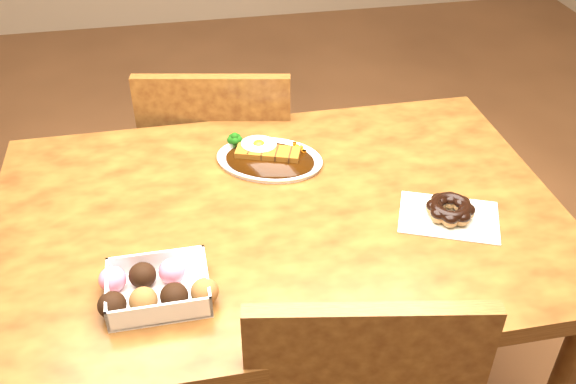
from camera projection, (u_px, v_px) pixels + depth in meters
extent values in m
cube|color=#47200E|center=(278.00, 218.00, 1.37)|extent=(1.20, 0.80, 0.04)
cylinder|color=#47200E|center=(66.00, 271.00, 1.77)|extent=(0.06, 0.06, 0.71)
cylinder|color=#47200E|center=(435.00, 224.00, 1.94)|extent=(0.06, 0.06, 0.71)
cube|color=#47200E|center=(226.00, 177.00, 2.01)|extent=(0.49, 0.49, 0.04)
cylinder|color=#47200E|center=(281.00, 201.00, 2.28)|extent=(0.04, 0.04, 0.41)
cylinder|color=#47200E|center=(186.00, 201.00, 2.28)|extent=(0.04, 0.04, 0.41)
cylinder|color=#47200E|center=(280.00, 267.00, 2.01)|extent=(0.04, 0.04, 0.41)
cylinder|color=#47200E|center=(172.00, 267.00, 2.01)|extent=(0.04, 0.04, 0.41)
cube|color=#47200E|center=(215.00, 144.00, 1.71)|extent=(0.40, 0.11, 0.40)
ellipsoid|color=white|center=(269.00, 160.00, 1.50)|extent=(0.29, 0.26, 0.01)
ellipsoid|color=black|center=(270.00, 160.00, 1.48)|extent=(0.25, 0.22, 0.01)
cube|color=#6B380C|center=(268.00, 153.00, 1.49)|extent=(0.16, 0.10, 0.02)
ellipsoid|color=white|center=(259.00, 144.00, 1.51)|extent=(0.11, 0.10, 0.01)
ellipsoid|color=#FFB214|center=(259.00, 144.00, 1.50)|extent=(0.03, 0.03, 0.02)
cube|color=white|center=(158.00, 287.00, 1.14)|extent=(0.18, 0.14, 0.05)
ellipsoid|color=black|center=(112.00, 305.00, 1.10)|extent=(0.05, 0.05, 0.05)
ellipsoid|color=brown|center=(143.00, 300.00, 1.11)|extent=(0.05, 0.05, 0.05)
ellipsoid|color=black|center=(174.00, 296.00, 1.12)|extent=(0.05, 0.05, 0.05)
ellipsoid|color=brown|center=(205.00, 291.00, 1.12)|extent=(0.05, 0.05, 0.05)
ellipsoid|color=pink|center=(113.00, 279.00, 1.15)|extent=(0.05, 0.05, 0.05)
ellipsoid|color=black|center=(143.00, 275.00, 1.16)|extent=(0.05, 0.05, 0.05)
ellipsoid|color=pink|center=(172.00, 271.00, 1.17)|extent=(0.05, 0.05, 0.05)
cube|color=silver|center=(449.00, 217.00, 1.33)|extent=(0.24, 0.21, 0.00)
torus|color=olive|center=(450.00, 210.00, 1.32)|extent=(0.13, 0.13, 0.03)
torus|color=black|center=(451.00, 207.00, 1.32)|extent=(0.11, 0.11, 0.02)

